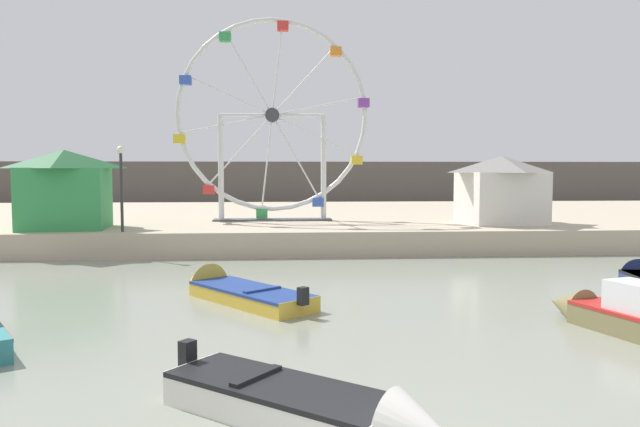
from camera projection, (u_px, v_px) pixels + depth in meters
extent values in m
cube|color=#B7A88E|center=(289.00, 221.00, 36.84)|extent=(110.00, 23.96, 1.06)
cube|color=#564C47|center=(285.00, 184.00, 59.15)|extent=(140.00, 3.00, 4.40)
cube|color=gold|center=(251.00, 296.00, 16.51)|extent=(3.64, 4.06, 0.43)
cube|color=navy|center=(251.00, 289.00, 16.49)|extent=(3.63, 4.04, 0.08)
cone|color=gold|center=(200.00, 283.00, 18.41)|extent=(1.72, 1.69, 1.29)
cube|color=black|center=(303.00, 296.00, 14.90)|extent=(0.31, 0.31, 0.44)
cube|color=navy|center=(262.00, 290.00, 16.11)|extent=(1.00, 0.85, 0.06)
cone|color=olive|center=(567.00, 305.00, 15.13)|extent=(1.27, 1.35, 0.97)
cube|color=silver|center=(638.00, 297.00, 13.19)|extent=(1.15, 1.40, 0.64)
cube|color=silver|center=(280.00, 401.00, 8.86)|extent=(3.62, 3.22, 0.52)
cube|color=black|center=(280.00, 386.00, 8.85)|extent=(3.60, 3.21, 0.08)
cube|color=black|center=(188.00, 354.00, 9.92)|extent=(0.31, 0.31, 0.44)
cube|color=black|center=(256.00, 376.00, 9.10)|extent=(0.77, 0.91, 0.06)
cone|color=navy|center=(630.00, 274.00, 19.99)|extent=(1.25, 1.21, 1.13)
torus|color=silver|center=(272.00, 115.00, 30.51)|extent=(9.64, 0.24, 9.64)
cylinder|color=#38383D|center=(272.00, 115.00, 30.51)|extent=(0.70, 0.50, 0.70)
cylinder|color=silver|center=(241.00, 150.00, 30.52)|extent=(3.25, 0.08, 3.51)
cube|color=red|center=(209.00, 190.00, 30.56)|extent=(0.56, 0.48, 0.44)
cylinder|color=silver|center=(267.00, 162.00, 30.65)|extent=(0.63, 0.08, 4.68)
cube|color=#33934C|center=(262.00, 214.00, 30.82)|extent=(0.56, 0.48, 0.44)
cylinder|color=silver|center=(295.00, 156.00, 30.73)|extent=(2.37, 0.08, 4.14)
cube|color=#3356B7|center=(318.00, 202.00, 30.97)|extent=(0.56, 0.48, 0.44)
cylinder|color=silver|center=(315.00, 135.00, 30.72)|extent=(4.30, 0.08, 2.04)
cube|color=yellow|center=(357.00, 160.00, 30.95)|extent=(0.56, 0.48, 0.44)
cylinder|color=silver|center=(318.00, 106.00, 30.63)|extent=(4.63, 0.08, 1.00)
cube|color=purple|center=(363.00, 103.00, 30.77)|extent=(0.56, 0.48, 0.44)
cylinder|color=silver|center=(304.00, 81.00, 30.49)|extent=(3.25, 0.08, 3.51)
cube|color=orange|center=(336.00, 52.00, 30.49)|extent=(0.56, 0.48, 0.44)
cylinder|color=silver|center=(277.00, 68.00, 30.36)|extent=(0.63, 0.08, 4.68)
cube|color=red|center=(283.00, 26.00, 30.23)|extent=(0.56, 0.48, 0.44)
cylinder|color=silver|center=(249.00, 74.00, 30.28)|extent=(2.37, 0.08, 4.14)
cube|color=#33934C|center=(225.00, 37.00, 30.08)|extent=(0.56, 0.48, 0.44)
cylinder|color=silver|center=(229.00, 95.00, 30.29)|extent=(4.30, 0.08, 2.04)
cube|color=#3356B7|center=(186.00, 80.00, 30.10)|extent=(0.56, 0.48, 0.44)
cylinder|color=silver|center=(226.00, 124.00, 30.38)|extent=(4.63, 0.08, 1.00)
cube|color=yellow|center=(180.00, 139.00, 30.28)|extent=(0.56, 0.48, 0.44)
cylinder|color=silver|center=(221.00, 168.00, 30.52)|extent=(0.28, 0.28, 5.30)
cylinder|color=silver|center=(324.00, 168.00, 30.87)|extent=(0.28, 0.28, 5.30)
cylinder|color=silver|center=(272.00, 115.00, 30.51)|extent=(5.17, 0.18, 0.18)
cube|color=#4C4C51|center=(273.00, 220.00, 30.88)|extent=(5.97, 1.20, 0.08)
cube|color=silver|center=(501.00, 198.00, 29.06)|extent=(3.76, 3.46, 2.45)
pyramid|color=gray|center=(502.00, 164.00, 28.95)|extent=(4.13, 3.80, 0.80)
cube|color=#33934C|center=(65.00, 198.00, 26.46)|extent=(3.74, 3.31, 2.65)
pyramid|color=#1C512A|center=(64.00, 159.00, 26.34)|extent=(4.12, 3.64, 0.80)
cylinder|color=#2D2D33|center=(122.00, 193.00, 25.10)|extent=(0.12, 0.12, 3.24)
sphere|color=#F2EACC|center=(121.00, 150.00, 24.98)|extent=(0.32, 0.32, 0.32)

